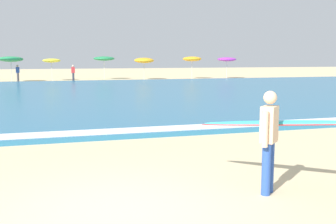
{
  "coord_description": "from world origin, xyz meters",
  "views": [
    {
      "loc": [
        -0.88,
        -5.71,
        2.27
      ],
      "look_at": [
        1.61,
        2.7,
        1.1
      ],
      "focal_mm": 43.84,
      "sensor_mm": 36.0,
      "label": 1
    }
  ],
  "objects_px": {
    "surfer_with_board": "(273,131)",
    "beach_umbrella_1": "(11,59)",
    "beach_umbrella_4": "(144,60)",
    "beach_umbrella_5": "(192,59)",
    "beachgoer_near_row_mid": "(73,73)",
    "beachgoer_near_row_left": "(18,73)",
    "beach_umbrella_2": "(52,61)",
    "beach_umbrella_6": "(227,59)",
    "beach_umbrella_3": "(104,59)"
  },
  "relations": [
    {
      "from": "surfer_with_board",
      "to": "beach_umbrella_1",
      "type": "height_order",
      "value": "beach_umbrella_1"
    },
    {
      "from": "beach_umbrella_4",
      "to": "beach_umbrella_5",
      "type": "xyz_separation_m",
      "value": [
        5.31,
        0.21,
        0.14
      ]
    },
    {
      "from": "beachgoer_near_row_mid",
      "to": "beachgoer_near_row_left",
      "type": "bearing_deg",
      "value": 160.69
    },
    {
      "from": "beach_umbrella_5",
      "to": "beachgoer_near_row_left",
      "type": "relative_size",
      "value": 1.5
    },
    {
      "from": "beachgoer_near_row_mid",
      "to": "beach_umbrella_2",
      "type": "bearing_deg",
      "value": 126.07
    },
    {
      "from": "beach_umbrella_2",
      "to": "beachgoer_near_row_mid",
      "type": "xyz_separation_m",
      "value": [
        1.87,
        -2.57,
        -1.12
      ]
    },
    {
      "from": "beach_umbrella_4",
      "to": "beach_umbrella_6",
      "type": "distance_m",
      "value": 9.1
    },
    {
      "from": "beach_umbrella_1",
      "to": "beach_umbrella_6",
      "type": "relative_size",
      "value": 1.06
    },
    {
      "from": "beach_umbrella_6",
      "to": "beach_umbrella_4",
      "type": "bearing_deg",
      "value": 177.73
    },
    {
      "from": "beach_umbrella_6",
      "to": "beachgoer_near_row_left",
      "type": "height_order",
      "value": "beach_umbrella_6"
    },
    {
      "from": "beach_umbrella_2",
      "to": "beach_umbrella_3",
      "type": "distance_m",
      "value": 5.35
    },
    {
      "from": "beach_umbrella_2",
      "to": "beachgoer_near_row_left",
      "type": "height_order",
      "value": "beach_umbrella_2"
    },
    {
      "from": "beach_umbrella_1",
      "to": "beach_umbrella_2",
      "type": "bearing_deg",
      "value": 17.24
    },
    {
      "from": "beach_umbrella_4",
      "to": "beach_umbrella_5",
      "type": "bearing_deg",
      "value": 2.29
    },
    {
      "from": "beach_umbrella_6",
      "to": "beach_umbrella_2",
      "type": "bearing_deg",
      "value": 177.18
    },
    {
      "from": "beach_umbrella_1",
      "to": "beach_umbrella_6",
      "type": "height_order",
      "value": "beach_umbrella_1"
    },
    {
      "from": "beach_umbrella_5",
      "to": "beachgoer_near_row_mid",
      "type": "height_order",
      "value": "beach_umbrella_5"
    },
    {
      "from": "beach_umbrella_3",
      "to": "beachgoer_near_row_left",
      "type": "xyz_separation_m",
      "value": [
        -8.36,
        -1.81,
        -1.31
      ]
    },
    {
      "from": "surfer_with_board",
      "to": "beach_umbrella_1",
      "type": "xyz_separation_m",
      "value": [
        -6.77,
        34.65,
        1.08
      ]
    },
    {
      "from": "beach_umbrella_4",
      "to": "beachgoer_near_row_mid",
      "type": "bearing_deg",
      "value": -164.37
    },
    {
      "from": "beachgoer_near_row_left",
      "to": "beach_umbrella_2",
      "type": "bearing_deg",
      "value": 14.91
    },
    {
      "from": "beach_umbrella_4",
      "to": "beach_umbrella_5",
      "type": "distance_m",
      "value": 5.32
    },
    {
      "from": "beach_umbrella_2",
      "to": "beach_umbrella_3",
      "type": "xyz_separation_m",
      "value": [
        5.25,
        0.99,
        0.19
      ]
    },
    {
      "from": "surfer_with_board",
      "to": "beach_umbrella_6",
      "type": "relative_size",
      "value": 1.0
    },
    {
      "from": "beach_umbrella_4",
      "to": "beach_umbrella_6",
      "type": "bearing_deg",
      "value": -2.27
    },
    {
      "from": "beach_umbrella_4",
      "to": "beachgoer_near_row_left",
      "type": "relative_size",
      "value": 1.44
    },
    {
      "from": "surfer_with_board",
      "to": "beach_umbrella_2",
      "type": "distance_m",
      "value": 35.93
    },
    {
      "from": "surfer_with_board",
      "to": "beach_umbrella_1",
      "type": "distance_m",
      "value": 35.33
    },
    {
      "from": "beach_umbrella_1",
      "to": "beach_umbrella_3",
      "type": "height_order",
      "value": "beach_umbrella_1"
    },
    {
      "from": "beach_umbrella_1",
      "to": "beach_umbrella_4",
      "type": "bearing_deg",
      "value": 2.64
    },
    {
      "from": "beach_umbrella_5",
      "to": "beachgoer_near_row_left",
      "type": "bearing_deg",
      "value": -178.37
    },
    {
      "from": "surfer_with_board",
      "to": "beachgoer_near_row_left",
      "type": "distance_m",
      "value": 35.51
    },
    {
      "from": "beach_umbrella_6",
      "to": "beach_umbrella_3",
      "type": "bearing_deg",
      "value": 171.74
    },
    {
      "from": "beach_umbrella_6",
      "to": "beachgoer_near_row_mid",
      "type": "height_order",
      "value": "beach_umbrella_6"
    },
    {
      "from": "beach_umbrella_3",
      "to": "beach_umbrella_4",
      "type": "bearing_deg",
      "value": -21.44
    },
    {
      "from": "beach_umbrella_4",
      "to": "beach_umbrella_6",
      "type": "relative_size",
      "value": 0.99
    },
    {
      "from": "surfer_with_board",
      "to": "beach_umbrella_5",
      "type": "xyz_separation_m",
      "value": [
        11.31,
        35.45,
        1.08
      ]
    },
    {
      "from": "surfer_with_board",
      "to": "beach_umbrella_3",
      "type": "height_order",
      "value": "beach_umbrella_3"
    },
    {
      "from": "beach_umbrella_5",
      "to": "beach_umbrella_6",
      "type": "distance_m",
      "value": 3.83
    },
    {
      "from": "beach_umbrella_1",
      "to": "beach_umbrella_3",
      "type": "distance_m",
      "value": 9.13
    },
    {
      "from": "beachgoer_near_row_mid",
      "to": "beach_umbrella_3",
      "type": "bearing_deg",
      "value": 46.45
    },
    {
      "from": "beach_umbrella_6",
      "to": "beach_umbrella_1",
      "type": "bearing_deg",
      "value": -179.4
    },
    {
      "from": "beach_umbrella_4",
      "to": "beachgoer_near_row_mid",
      "type": "distance_m",
      "value": 7.63
    },
    {
      "from": "beach_umbrella_4",
      "to": "beach_umbrella_1",
      "type": "bearing_deg",
      "value": -177.36
    },
    {
      "from": "beach_umbrella_1",
      "to": "beach_umbrella_5",
      "type": "bearing_deg",
      "value": 2.53
    },
    {
      "from": "beach_umbrella_2",
      "to": "beach_umbrella_3",
      "type": "bearing_deg",
      "value": 10.63
    },
    {
      "from": "surfer_with_board",
      "to": "beachgoer_near_row_left",
      "type": "xyz_separation_m",
      "value": [
        -6.24,
        34.95,
        -0.19
      ]
    },
    {
      "from": "beach_umbrella_3",
      "to": "surfer_with_board",
      "type": "bearing_deg",
      "value": -93.29
    },
    {
      "from": "beach_umbrella_3",
      "to": "beach_umbrella_5",
      "type": "relative_size",
      "value": 1.01
    },
    {
      "from": "beach_umbrella_2",
      "to": "beach_umbrella_6",
      "type": "xyz_separation_m",
      "value": [
        18.23,
        -0.9,
        0.1
      ]
    }
  ]
}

